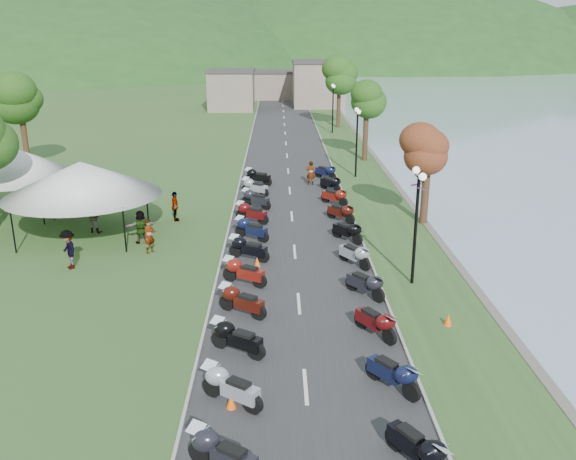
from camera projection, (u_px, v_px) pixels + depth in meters
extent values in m
cube|color=#323234|center=(288.00, 171.00, 47.33)|extent=(7.00, 120.00, 0.02)
cube|color=gray|center=(269.00, 86.00, 89.22)|extent=(18.00, 16.00, 5.00)
imported|color=slate|center=(150.00, 252.00, 30.20)|extent=(0.73, 0.77, 1.70)
imported|color=slate|center=(95.00, 232.00, 33.22)|extent=(0.96, 0.72, 1.76)
imported|color=slate|center=(71.00, 268.00, 28.20)|extent=(1.09, 1.26, 1.85)
cone|color=#F2590C|center=(231.00, 401.00, 17.73)|extent=(0.31, 0.31, 0.49)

